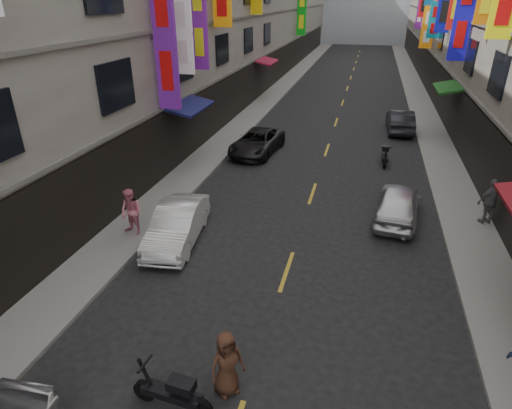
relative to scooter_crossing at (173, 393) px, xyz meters
The scene contains 13 objects.
sidewalk_left 29.79m from the scooter_crossing, 98.99° to the left, with size 2.00×90.00×0.12m, color slate.
sidewalk_right 30.32m from the scooter_crossing, 75.98° to the left, with size 2.00×90.00×0.12m, color slate.
street_awnings 13.66m from the scooter_crossing, 89.64° to the left, with size 13.99×35.20×0.41m.
lane_markings 26.46m from the scooter_crossing, 87.09° to the left, with size 0.12×80.20×0.01m.
scooter_crossing is the anchor object (origin of this frame).
scooter_far_right 16.57m from the scooter_crossing, 74.66° to the left, with size 0.50×1.80×1.14m.
car_left_mid 6.81m from the scooter_crossing, 112.98° to the left, with size 1.39×3.99×1.31m, color white.
car_left_far 16.12m from the scooter_crossing, 98.17° to the left, with size 2.04×4.42×1.23m, color black.
car_right_mid 10.96m from the scooter_crossing, 64.35° to the left, with size 1.57×3.91×1.33m, color silver.
car_right_far 22.79m from the scooter_crossing, 76.44° to the left, with size 1.44×4.14×1.36m, color #26272E.
pedestrian_lfar 7.56m from the scooter_crossing, 124.87° to the left, with size 0.82×0.56×1.68m, color pink.
pedestrian_rfar 12.90m from the scooter_crossing, 51.95° to the left, with size 1.02×0.58×1.75m, color #605F62.
pedestrian_crossing 1.22m from the scooter_crossing, 36.42° to the left, with size 0.77×0.53×1.58m, color #46291C.
Camera 1 is at (1.82, 7.08, 7.72)m, focal length 30.00 mm.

